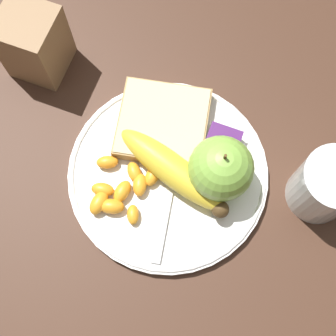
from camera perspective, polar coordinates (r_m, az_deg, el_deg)
ground_plane at (r=0.61m, az=-0.00°, el=-0.89°), size 3.00×3.00×0.00m
plate at (r=0.61m, az=-0.00°, el=-0.68°), size 0.26×0.26×0.01m
juice_glass at (r=0.60m, az=18.60°, el=-2.14°), size 0.08×0.08×0.09m
apple at (r=0.57m, az=6.46°, el=-0.07°), size 0.08×0.08×0.09m
banana at (r=0.58m, az=0.63°, el=-0.67°), size 0.17×0.09×0.04m
bread_slice at (r=0.61m, az=-0.63°, el=5.48°), size 0.13×0.13×0.02m
fork at (r=0.60m, az=0.49°, el=-0.69°), size 0.05×0.20×0.00m
jam_packet at (r=0.61m, az=6.72°, el=3.26°), size 0.04×0.04×0.02m
orange_segment_0 at (r=0.59m, az=-7.97°, el=-2.61°), size 0.03×0.02×0.02m
orange_segment_1 at (r=0.58m, az=-4.30°, el=-5.68°), size 0.02×0.03×0.01m
orange_segment_2 at (r=0.60m, az=-7.40°, el=0.72°), size 0.03×0.03×0.02m
orange_segment_3 at (r=0.59m, az=-1.93°, el=-0.96°), size 0.02×0.03×0.02m
orange_segment_4 at (r=0.59m, az=-6.89°, el=-4.67°), size 0.04×0.03×0.02m
orange_segment_5 at (r=0.60m, az=-4.13°, el=-0.49°), size 0.03×0.03×0.02m
orange_segment_6 at (r=0.59m, az=-5.60°, el=-2.86°), size 0.02×0.03×0.02m
orange_segment_7 at (r=0.59m, az=-3.45°, el=-2.05°), size 0.03×0.03×0.02m
orange_segment_8 at (r=0.59m, az=-8.42°, el=-4.20°), size 0.02×0.03×0.02m
condiment_caddy at (r=0.66m, az=-16.00°, el=14.44°), size 0.07×0.07×0.10m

